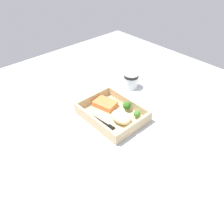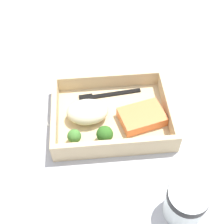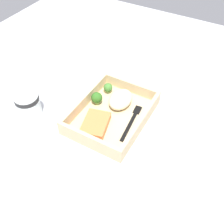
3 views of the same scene
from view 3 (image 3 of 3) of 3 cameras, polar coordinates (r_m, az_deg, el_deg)
ground_plane at (r=86.14cm, az=0.00°, el=-1.71°), size 160.00×160.00×2.00cm
takeout_tray at (r=84.96cm, az=0.00°, el=-0.98°), size 28.00×21.54×1.20cm
tray_rim at (r=83.06cm, az=0.00°, el=0.25°), size 28.00×21.54×4.05cm
salmon_fillet at (r=80.36cm, az=-3.61°, el=-2.71°), size 11.66×9.56×2.51cm
mashed_potatoes at (r=86.44cm, az=2.12°, el=2.65°), size 9.74×7.13×4.43cm
broccoli_floret_1 at (r=86.70cm, az=-3.33°, el=3.09°), size 3.75×3.75×4.56cm
broccoli_floret_2 at (r=91.08cm, az=-0.87°, el=5.30°), size 3.13×3.13×3.77cm
fork at (r=82.91cm, az=4.38°, el=-1.86°), size 15.89×3.27×0.44cm
paper_cup at (r=87.71cm, az=-17.78°, el=1.68°), size 7.76×7.76×7.99cm
receipt_slip at (r=98.96cm, az=8.15°, el=6.25°), size 13.86×16.05×0.24cm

